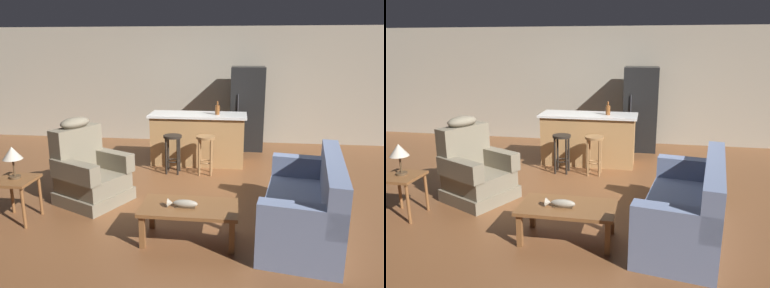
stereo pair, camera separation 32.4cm
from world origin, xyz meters
TOP-DOWN VIEW (x-y plane):
  - ground_plane at (0.00, 0.00)m, footprint 12.00×12.00m
  - back_wall at (0.00, 3.12)m, footprint 12.00×0.05m
  - coffee_table at (0.22, -1.60)m, footprint 1.10×0.60m
  - fish_figurine at (0.15, -1.64)m, footprint 0.34×0.10m
  - couch at (1.58, -1.25)m, footprint 1.15×2.02m
  - recliner_near_lamp at (-1.35, -0.64)m, footprint 1.12×1.12m
  - end_table at (-2.02, -1.37)m, footprint 0.48×0.48m
  - table_lamp at (-2.02, -1.34)m, footprint 0.24×0.24m
  - kitchen_island at (0.00, 1.35)m, footprint 1.80×0.70m
  - bar_stool_left at (-0.37, 0.72)m, footprint 0.32×0.32m
  - bar_stool_right at (0.20, 0.72)m, footprint 0.32×0.32m
  - refrigerator at (0.92, 2.55)m, footprint 0.70×0.69m
  - bottle_tall_green at (0.36, 1.33)m, footprint 0.08×0.08m

SIDE VIEW (x-z plane):
  - ground_plane at x=0.00m, z-range 0.00..0.00m
  - couch at x=1.58m, z-range -0.13..0.81m
  - coffee_table at x=0.22m, z-range 0.15..0.57m
  - recliner_near_lamp at x=-1.35m, z-range -0.18..1.02m
  - end_table at x=-2.02m, z-range 0.18..0.74m
  - fish_figurine at x=0.15m, z-range 0.41..0.51m
  - bar_stool_left at x=-0.37m, z-range 0.13..0.81m
  - bar_stool_right at x=0.20m, z-range 0.13..0.81m
  - kitchen_island at x=0.00m, z-range 0.00..0.95m
  - table_lamp at x=-2.02m, z-range 0.66..1.07m
  - refrigerator at x=0.92m, z-range 0.00..1.76m
  - bottle_tall_green at x=0.36m, z-range 0.92..1.17m
  - back_wall at x=0.00m, z-range 0.00..2.60m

